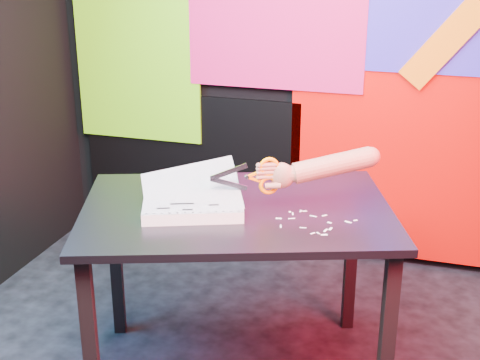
% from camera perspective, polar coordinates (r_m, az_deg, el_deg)
% --- Properties ---
extents(room, '(3.01, 3.01, 2.71)m').
position_cam_1_polar(room, '(2.10, -0.16, 9.84)').
color(room, '#272730').
rests_on(room, ground).
extents(backdrop, '(2.88, 0.05, 2.08)m').
position_cam_1_polar(backdrop, '(3.57, 7.85, 7.56)').
color(backdrop, red).
rests_on(backdrop, ground).
extents(work_table, '(1.37, 1.13, 0.75)m').
position_cam_1_polar(work_table, '(2.59, -0.29, -4.22)').
color(work_table, black).
rests_on(work_table, ground).
extents(printout_stack, '(0.45, 0.39, 0.19)m').
position_cam_1_polar(printout_stack, '(2.52, -4.06, -2.10)').
color(printout_stack, white).
rests_on(printout_stack, work_table).
extents(scissors, '(0.24, 0.12, 0.15)m').
position_cam_1_polar(scissors, '(2.48, 2.08, 0.33)').
color(scissors, '#A2A4B4').
rests_on(scissors, printout_stack).
extents(hand_forearm, '(0.43, 0.23, 0.15)m').
position_cam_1_polar(hand_forearm, '(2.52, 7.19, 1.13)').
color(hand_forearm, '#A36E54').
rests_on(hand_forearm, work_table).
extents(paper_clippings, '(0.29, 0.20, 0.00)m').
position_cam_1_polar(paper_clippings, '(2.44, 6.31, -3.57)').
color(paper_clippings, silver).
rests_on(paper_clippings, work_table).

